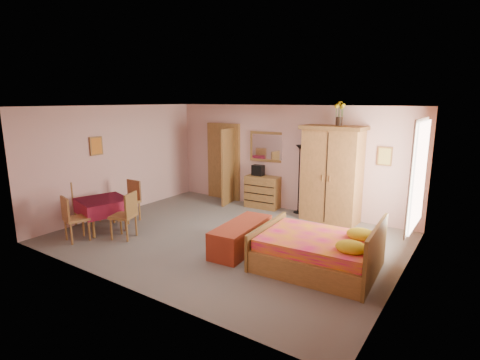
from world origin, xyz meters
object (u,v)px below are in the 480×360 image
Objects in this scene: bed at (317,242)px; bench at (241,236)px; stereo at (258,170)px; floor_lamp at (299,179)px; wall_mirror at (267,147)px; chair_east at (123,215)px; chair_north at (128,201)px; chair_west at (86,202)px; chair_south at (76,218)px; dining_table at (104,214)px; wardrobe at (332,174)px; chest_of_drawers at (263,192)px; sunflower_vase at (339,114)px.

bed is 1.27× the size of bench.
floor_lamp reaches higher than stereo.
stereo is 1.13m from floor_lamp.
wall_mirror is 0.65× the size of bench.
bench is (0.12, -2.69, -0.59)m from floor_lamp.
chair_east is (-1.20, -3.65, -1.08)m from wall_mirror.
bench is at bearing 178.52° from bed.
chair_north is at bearing -129.03° from wall_mirror.
bench is 3.77m from chair_west.
chair_west is (-0.63, -0.63, 0.03)m from chair_north.
wall_mirror reaches higher than bed.
chair_south is at bearing -164.93° from bed.
chair_north is at bearing -136.97° from floor_lamp.
chair_south is at bearing -83.25° from dining_table.
wardrobe reaches higher than dining_table.
chair_south is (-2.81, -4.11, -0.38)m from floor_lamp.
wall_mirror is 4.24m from dining_table.
wall_mirror is at bearing 171.98° from floor_lamp.
stereo is at bearing 166.24° from chest_of_drawers.
chair_west is at bearing -131.23° from wall_mirror.
wardrobe is at bearing 73.74° from bench.
wall_mirror is 3.93m from bed.
floor_lamp is at bearing -51.01° from chair_east.
chair_west is (-4.44, -3.22, -0.60)m from wardrobe.
wardrobe is 5.52m from chair_west.
chest_of_drawers is 3.32m from chair_north.
chair_east reaches higher than chair_south.
bed is 1.48m from bench.
floor_lamp is 1.86m from sunflower_vase.
wall_mirror reaches higher than bench.
wardrobe reaches higher than floor_lamp.
wardrobe is 2.32× the size of dining_table.
bed is (0.63, -2.52, -1.99)m from sunflower_vase.
wall_mirror is 1.04× the size of dining_table.
chair_east is at bearing -160.20° from bench.
wardrobe is 2.30× the size of chair_east.
bench is at bearing -64.74° from stereo.
wall_mirror is (0.00, 0.21, 1.14)m from chest_of_drawers.
chair_west is (-5.16, -0.73, 0.05)m from bed.
floor_lamp is (1.13, 0.05, -0.12)m from stereo.
wardrobe is at bearing -146.64° from chair_north.
bed is (1.58, -2.64, -0.39)m from floor_lamp.
chair_west is (-2.61, -3.30, 0.08)m from chest_of_drawers.
wall_mirror reaches higher than chair_south.
chair_west is 1.04× the size of chair_east.
chair_south is 1.38m from chair_north.
chest_of_drawers is 0.52× the size of floor_lamp.
chair_east is at bearing 65.94° from chair_west.
stereo is 4.15m from chair_west.
dining_table is at bearing 64.65° from chair_east.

